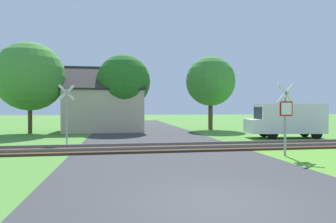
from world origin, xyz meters
The scene contains 10 objects.
ground_plane centered at (0.00, 0.00, 0.00)m, with size 160.00×160.00×0.00m, color #4C8433.
road_asphalt centered at (0.00, 2.00, 0.00)m, with size 8.14×80.00×0.01m, color #38383A.
rail_track centered at (0.00, 8.53, 0.06)m, with size 60.00×2.60×0.22m.
stop_sign_near centered at (4.75, 5.57, 1.75)m, with size 0.87×0.18×3.02m.
crossing_sign_far centered at (-4.80, 11.11, 1.89)m, with size 0.85×0.27×3.27m.
house centered at (-3.21, 21.03, 1.94)m, with size 6.81×6.41×5.59m.
tree_left centered at (-8.77, 18.81, 4.41)m, with size 5.28×5.28×7.05m.
tree_right centered at (6.33, 20.66, 4.42)m, with size 4.51×4.51×6.69m.
tree_center centered at (-1.58, 19.70, 4.20)m, with size 4.49×4.49×6.46m.
mail_truck centered at (8.93, 12.40, 1.24)m, with size 5.10×2.46×2.24m.
Camera 1 is at (-2.06, -5.76, 1.99)m, focal length 32.00 mm.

